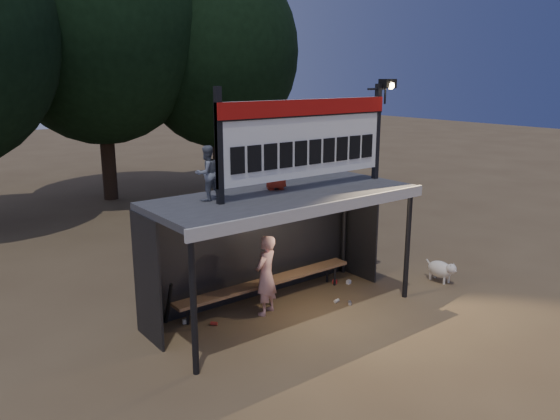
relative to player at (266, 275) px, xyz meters
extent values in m
plane|color=brown|center=(0.30, -0.19, -0.77)|extent=(80.00, 80.00, 0.00)
imported|color=white|center=(0.00, 0.00, 0.00)|extent=(0.66, 0.56, 1.53)
imported|color=slate|center=(-1.09, 0.17, 2.02)|extent=(0.50, 0.41, 0.93)
imported|color=#A32A19|center=(0.37, 0.18, 2.08)|extent=(0.59, 0.48, 1.05)
cube|color=#38383B|center=(0.30, -0.19, 1.49)|extent=(5.00, 2.00, 0.12)
cube|color=beige|center=(0.30, -1.21, 1.45)|extent=(5.10, 0.06, 0.20)
cylinder|color=black|center=(-2.10, -1.09, 0.33)|extent=(0.10, 0.10, 2.20)
cylinder|color=black|center=(2.70, -1.09, 0.33)|extent=(0.10, 0.10, 2.20)
cylinder|color=black|center=(-2.10, 0.71, 0.33)|extent=(0.10, 0.10, 2.20)
cylinder|color=black|center=(2.70, 0.71, 0.33)|extent=(0.10, 0.10, 2.20)
cube|color=black|center=(0.30, 0.81, 0.33)|extent=(5.00, 0.04, 2.20)
cube|color=black|center=(-2.20, 0.31, 0.33)|extent=(0.04, 1.00, 2.20)
cube|color=black|center=(2.80, 0.31, 0.33)|extent=(0.04, 1.00, 2.20)
cylinder|color=black|center=(0.30, 0.81, 1.38)|extent=(5.00, 0.06, 0.06)
cube|color=black|center=(-1.05, -0.19, 2.50)|extent=(0.10, 0.10, 1.90)
cube|color=black|center=(2.65, -0.19, 2.50)|extent=(0.10, 0.10, 1.90)
cube|color=white|center=(0.80, -0.19, 2.50)|extent=(3.80, 0.08, 1.40)
cube|color=#A7100B|center=(0.80, -0.24, 3.06)|extent=(3.80, 0.04, 0.28)
cube|color=black|center=(0.80, -0.24, 2.91)|extent=(3.80, 0.02, 0.03)
cube|color=black|center=(-0.73, -0.24, 2.25)|extent=(0.27, 0.03, 0.45)
cube|color=black|center=(-0.39, -0.24, 2.25)|extent=(0.27, 0.03, 0.45)
cube|color=black|center=(-0.05, -0.24, 2.25)|extent=(0.27, 0.03, 0.45)
cube|color=black|center=(0.29, -0.24, 2.25)|extent=(0.27, 0.03, 0.45)
cube|color=black|center=(0.63, -0.24, 2.25)|extent=(0.27, 0.03, 0.45)
cube|color=black|center=(0.97, -0.24, 2.25)|extent=(0.27, 0.03, 0.45)
cube|color=black|center=(1.31, -0.24, 2.25)|extent=(0.27, 0.03, 0.45)
cube|color=black|center=(1.65, -0.24, 2.25)|extent=(0.27, 0.03, 0.45)
cube|color=black|center=(1.99, -0.24, 2.25)|extent=(0.27, 0.03, 0.45)
cube|color=black|center=(2.33, -0.24, 2.25)|extent=(0.27, 0.03, 0.45)
cylinder|color=black|center=(2.60, -0.19, 3.35)|extent=(0.50, 0.04, 0.04)
cylinder|color=black|center=(2.85, -0.19, 3.20)|extent=(0.04, 0.04, 0.30)
cube|color=black|center=(2.85, -0.24, 3.45)|extent=(0.30, 0.22, 0.18)
sphere|color=#FFD88C|center=(2.85, -0.33, 3.41)|extent=(0.14, 0.14, 0.14)
cube|color=brown|center=(0.30, 0.36, -0.32)|extent=(4.00, 0.35, 0.06)
cylinder|color=black|center=(-1.40, 0.24, -0.54)|extent=(0.05, 0.05, 0.45)
cylinder|color=black|center=(-1.40, 0.48, -0.54)|extent=(0.05, 0.05, 0.45)
cylinder|color=black|center=(0.30, 0.24, -0.54)|extent=(0.05, 0.05, 0.45)
cylinder|color=black|center=(0.30, 0.48, -0.54)|extent=(0.05, 0.05, 0.45)
cylinder|color=black|center=(2.00, 0.24, -0.54)|extent=(0.05, 0.05, 0.45)
cylinder|color=black|center=(2.00, 0.48, -0.54)|extent=(0.05, 0.05, 0.45)
cylinder|color=#2F1F14|center=(1.30, 11.31, 1.32)|extent=(0.50, 0.50, 4.18)
ellipsoid|color=black|center=(1.30, 11.31, 5.41)|extent=(7.22, 7.22, 8.36)
cylinder|color=black|center=(5.30, 10.31, 0.99)|extent=(0.50, 0.50, 3.52)
ellipsoid|color=black|center=(5.30, 10.31, 4.43)|extent=(6.08, 6.08, 7.04)
ellipsoid|color=silver|center=(3.99, -0.98, -0.50)|extent=(0.36, 0.58, 0.36)
sphere|color=white|center=(3.99, -1.26, -0.41)|extent=(0.22, 0.22, 0.22)
cone|color=beige|center=(3.99, -1.36, -0.43)|extent=(0.10, 0.10, 0.10)
cone|color=beige|center=(3.94, -1.28, -0.31)|extent=(0.06, 0.06, 0.07)
cone|color=beige|center=(4.04, -1.28, -0.31)|extent=(0.06, 0.06, 0.07)
cylinder|color=beige|center=(3.91, -1.16, -0.68)|extent=(0.05, 0.05, 0.18)
cylinder|color=silver|center=(4.07, -1.16, -0.68)|extent=(0.05, 0.05, 0.18)
cylinder|color=silver|center=(3.91, -0.80, -0.68)|extent=(0.05, 0.05, 0.18)
cylinder|color=beige|center=(4.07, -0.80, -0.68)|extent=(0.05, 0.05, 0.18)
cylinder|color=beige|center=(3.99, -0.68, -0.43)|extent=(0.04, 0.16, 0.14)
cylinder|color=#9F6F4A|center=(-2.09, 0.63, -0.34)|extent=(0.07, 0.27, 0.84)
cylinder|color=#A7854E|center=(-1.89, 0.63, -0.34)|extent=(0.08, 0.30, 0.83)
cylinder|color=black|center=(-1.69, 0.63, -0.34)|extent=(0.08, 0.33, 0.83)
cube|color=red|center=(2.08, 0.32, -0.73)|extent=(0.12, 0.12, 0.08)
cylinder|color=#BABABF|center=(1.54, -0.69, -0.73)|extent=(0.13, 0.13, 0.07)
cube|color=silver|center=(-1.43, 0.54, -0.73)|extent=(0.10, 0.08, 0.08)
cylinder|color=#A3251B|center=(-1.05, 0.16, -0.73)|extent=(0.13, 0.13, 0.07)
cube|color=silver|center=(2.29, 0.12, -0.73)|extent=(0.11, 0.09, 0.08)
cylinder|color=silver|center=(1.40, -0.45, -0.73)|extent=(0.13, 0.09, 0.07)
camera|label=1|loc=(-5.62, -7.74, 3.64)|focal=35.00mm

